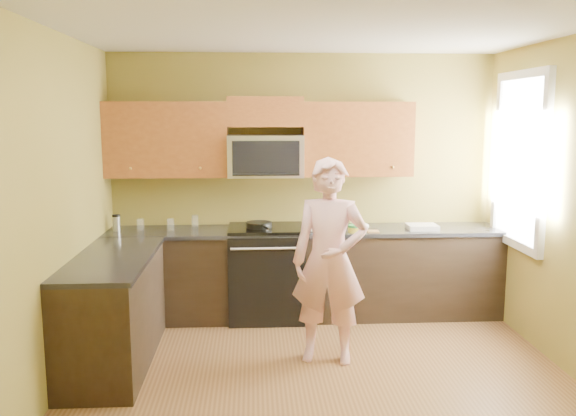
{
  "coord_description": "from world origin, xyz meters",
  "views": [
    {
      "loc": [
        -0.53,
        -4.27,
        2.08
      ],
      "look_at": [
        -0.2,
        1.3,
        1.2
      ],
      "focal_mm": 37.31,
      "sensor_mm": 36.0,
      "label": 1
    }
  ],
  "objects": [
    {
      "name": "butter_tub",
      "position": [
        0.47,
        1.49,
        0.92
      ],
      "size": [
        0.15,
        0.15,
        0.1
      ],
      "primitive_type": null,
      "rotation": [
        0.0,
        0.0,
        0.14
      ],
      "color": "#FFEF43",
      "rests_on": "countertop_back"
    },
    {
      "name": "floor",
      "position": [
        0.0,
        0.0,
        0.0
      ],
      "size": [
        4.0,
        4.0,
        0.0
      ],
      "primitive_type": "plane",
      "color": "brown",
      "rests_on": "ground"
    },
    {
      "name": "glass_a",
      "position": [
        -1.66,
        1.69,
        0.98
      ],
      "size": [
        0.07,
        0.07,
        0.12
      ],
      "primitive_type": "cylinder",
      "rotation": [
        0.0,
        0.0,
        0.04
      ],
      "color": "silver",
      "rests_on": "countertop_back"
    },
    {
      "name": "toast_slice",
      "position": [
        0.66,
        1.48,
        0.93
      ],
      "size": [
        0.12,
        0.12,
        0.01
      ],
      "primitive_type": "cube",
      "rotation": [
        0.0,
        0.0,
        -0.05
      ],
      "color": "#B27F47",
      "rests_on": "countertop_back"
    },
    {
      "name": "cabinet_left_run",
      "position": [
        -1.7,
        0.6,
        0.44
      ],
      "size": [
        0.6,
        1.6,
        0.88
      ],
      "primitive_type": "cube",
      "color": "black",
      "rests_on": "floor"
    },
    {
      "name": "upper_cab_over_mw",
      "position": [
        -0.4,
        1.83,
        2.1
      ],
      "size": [
        0.76,
        0.33,
        0.3
      ],
      "primitive_type": "cube",
      "color": "brown",
      "rests_on": "wall_back"
    },
    {
      "name": "dish_towel",
      "position": [
        1.18,
        1.6,
        0.95
      ],
      "size": [
        0.3,
        0.24,
        0.05
      ],
      "primitive_type": "cube",
      "rotation": [
        0.0,
        0.0,
        -0.01
      ],
      "color": "white",
      "rests_on": "countertop_back"
    },
    {
      "name": "glass_b",
      "position": [
        -1.14,
        1.89,
        0.98
      ],
      "size": [
        0.09,
        0.09,
        0.12
      ],
      "primitive_type": "cylinder",
      "rotation": [
        0.0,
        0.0,
        -0.3
      ],
      "color": "silver",
      "rests_on": "countertop_back"
    },
    {
      "name": "cabinet_back_run",
      "position": [
        0.0,
        1.7,
        0.44
      ],
      "size": [
        4.0,
        0.6,
        0.88
      ],
      "primitive_type": "cube",
      "color": "black",
      "rests_on": "floor"
    },
    {
      "name": "window",
      "position": [
        1.98,
        1.2,
        1.65
      ],
      "size": [
        0.06,
        1.06,
        1.66
      ],
      "primitive_type": null,
      "color": "white",
      "rests_on": "wall_right"
    },
    {
      "name": "wall_left",
      "position": [
        -2.0,
        0.0,
        1.35
      ],
      "size": [
        0.0,
        4.0,
        4.0
      ],
      "primitive_type": "plane",
      "rotation": [
        1.57,
        0.0,
        1.57
      ],
      "color": "olive",
      "rests_on": "ground"
    },
    {
      "name": "glass_c",
      "position": [
        -1.36,
        1.68,
        0.98
      ],
      "size": [
        0.08,
        0.08,
        0.12
      ],
      "primitive_type": "cylinder",
      "rotation": [
        0.0,
        0.0,
        0.08
      ],
      "color": "silver",
      "rests_on": "countertop_back"
    },
    {
      "name": "travel_mug",
      "position": [
        -1.9,
        1.69,
        0.92
      ],
      "size": [
        0.1,
        0.1,
        0.17
      ],
      "primitive_type": null,
      "rotation": [
        0.0,
        0.0,
        -0.3
      ],
      "color": "silver",
      "rests_on": "countertop_back"
    },
    {
      "name": "woman",
      "position": [
        0.1,
        0.56,
        0.86
      ],
      "size": [
        0.71,
        0.54,
        1.73
      ],
      "primitive_type": "imported",
      "rotation": [
        0.0,
        0.0,
        -0.22
      ],
      "color": "pink",
      "rests_on": "floor"
    },
    {
      "name": "napkin_b",
      "position": [
        0.59,
        1.64,
        0.95
      ],
      "size": [
        0.16,
        0.16,
        0.07
      ],
      "primitive_type": "ellipsoid",
      "rotation": [
        0.0,
        0.0,
        -0.34
      ],
      "color": "silver",
      "rests_on": "countertop_back"
    },
    {
      "name": "wall_back",
      "position": [
        0.0,
        2.0,
        1.35
      ],
      "size": [
        4.0,
        0.0,
        4.0
      ],
      "primitive_type": "plane",
      "rotation": [
        1.57,
        0.0,
        0.0
      ],
      "color": "olive",
      "rests_on": "ground"
    },
    {
      "name": "upper_cab_right",
      "position": [
        0.54,
        1.83,
        1.45
      ],
      "size": [
        1.12,
        0.33,
        0.75
      ],
      "primitive_type": null,
      "color": "brown",
      "rests_on": "wall_back"
    },
    {
      "name": "ceiling",
      "position": [
        0.0,
        0.0,
        2.7
      ],
      "size": [
        4.0,
        4.0,
        0.0
      ],
      "primitive_type": "plane",
      "rotation": [
        3.14,
        0.0,
        0.0
      ],
      "color": "white",
      "rests_on": "ground"
    },
    {
      "name": "napkin_a",
      "position": [
        0.03,
        1.51,
        0.95
      ],
      "size": [
        0.13,
        0.14,
        0.06
      ],
      "primitive_type": "ellipsoid",
      "rotation": [
        0.0,
        0.0,
        -0.17
      ],
      "color": "silver",
      "rests_on": "countertop_back"
    },
    {
      "name": "wall_front",
      "position": [
        0.0,
        -2.0,
        1.35
      ],
      "size": [
        4.0,
        0.0,
        4.0
      ],
      "primitive_type": "plane",
      "rotation": [
        -1.57,
        0.0,
        0.0
      ],
      "color": "olive",
      "rests_on": "ground"
    },
    {
      "name": "upper_cab_left",
      "position": [
        -1.39,
        1.83,
        1.45
      ],
      "size": [
        1.22,
        0.33,
        0.75
      ],
      "primitive_type": null,
      "color": "brown",
      "rests_on": "wall_back"
    },
    {
      "name": "stove",
      "position": [
        -0.4,
        1.68,
        0.47
      ],
      "size": [
        0.76,
        0.65,
        0.95
      ],
      "primitive_type": null,
      "color": "black",
      "rests_on": "floor"
    },
    {
      "name": "frying_pan",
      "position": [
        -0.47,
        1.64,
        0.95
      ],
      "size": [
        0.4,
        0.52,
        0.06
      ],
      "primitive_type": null,
      "rotation": [
        0.0,
        0.0,
        0.33
      ],
      "color": "black",
      "rests_on": "stove"
    },
    {
      "name": "countertop_back",
      "position": [
        0.0,
        1.69,
        0.9
      ],
      "size": [
        4.0,
        0.62,
        0.04
      ],
      "primitive_type": "cube",
      "color": "black",
      "rests_on": "cabinet_back_run"
    },
    {
      "name": "countertop_left",
      "position": [
        -1.69,
        0.6,
        0.9
      ],
      "size": [
        0.62,
        1.6,
        0.04
      ],
      "primitive_type": "cube",
      "color": "black",
      "rests_on": "cabinet_left_run"
    },
    {
      "name": "microwave",
      "position": [
        -0.4,
        1.8,
        1.45
      ],
      "size": [
        0.76,
        0.4,
        0.42
      ],
      "primitive_type": null,
      "color": "silver",
      "rests_on": "wall_back"
    }
  ]
}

